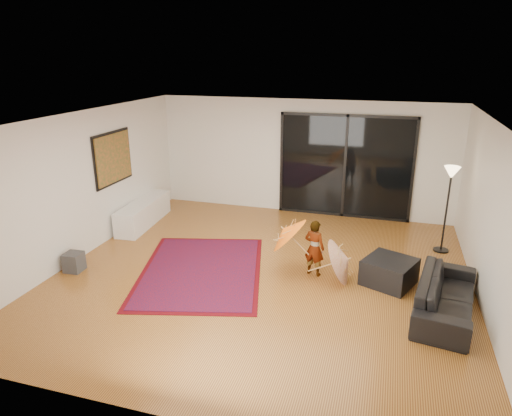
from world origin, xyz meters
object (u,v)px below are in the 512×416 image
at_px(media_console, 144,213).
at_px(ottoman, 389,272).
at_px(sofa, 446,296).
at_px(child, 314,248).

xyz_separation_m(media_console, ottoman, (5.38, -1.34, -0.05)).
relative_size(media_console, ottoman, 2.55).
xyz_separation_m(sofa, ottoman, (-0.82, 0.72, -0.07)).
relative_size(media_console, sofa, 0.99).
height_order(media_console, sofa, sofa).
height_order(ottoman, child, child).
bearing_deg(media_console, sofa, -22.95).
distance_m(ottoman, child, 1.30).
bearing_deg(sofa, ottoman, 57.81).
xyz_separation_m(media_console, child, (4.11, -1.37, 0.23)).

